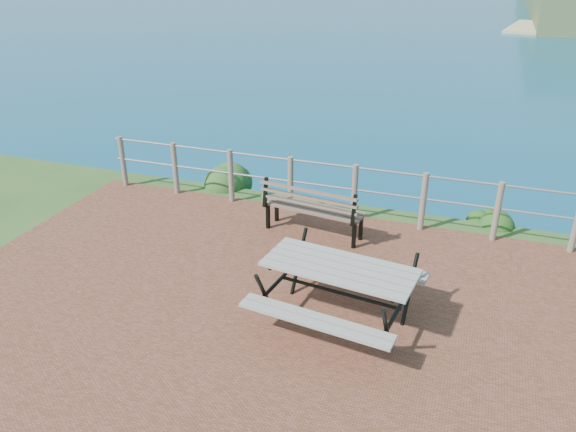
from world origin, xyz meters
name	(u,v)px	position (x,y,z in m)	size (l,w,h in m)	color
ground	(290,333)	(0.00, 0.00, 0.00)	(10.00, 7.00, 0.12)	brown
safety_railing	(355,190)	(0.00, 3.35, 0.57)	(9.40, 0.10, 1.00)	#6B5B4C
picnic_table	(339,287)	(0.49, 0.45, 0.50)	(1.93, 1.60, 0.78)	gray
park_bench	(314,201)	(-0.49, 2.60, 0.61)	(1.69, 0.62, 0.93)	brown
shrub_lip_west	(227,183)	(-2.77, 4.14, 0.00)	(0.83, 0.83, 0.59)	#24551F
shrub_lip_east	(490,219)	(2.25, 4.17, 0.00)	(0.69, 0.69, 0.40)	#1D4615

